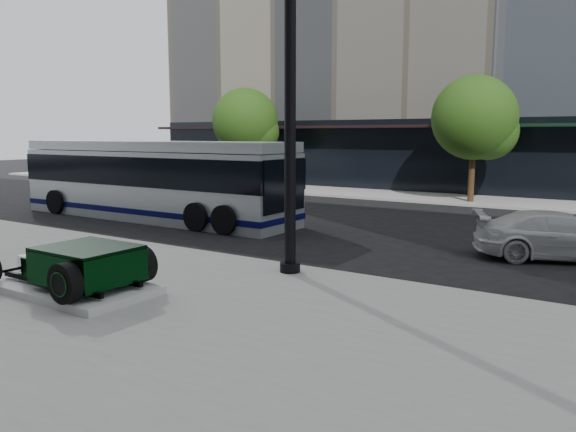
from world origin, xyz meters
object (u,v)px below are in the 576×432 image
Objects in this scene: hot_rod at (81,265)px; white_sedan at (561,236)px; transit_bus at (153,179)px; lamppost at (290,97)px.

hot_rod is 0.76× the size of white_sedan.
transit_bus is 14.09m from white_sedan.
hot_rod is 5.48m from lamppost.
white_sedan is (7.20, 8.98, -0.08)m from hot_rod.
lamppost reaches higher than hot_rod.
white_sedan reaches higher than hot_rod.
lamppost is (2.41, 3.68, 3.27)m from hot_rod.
lamppost is 7.89m from white_sedan.
transit_bus is 2.87× the size of white_sedan.
hot_rod is 10.80m from transit_bus.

